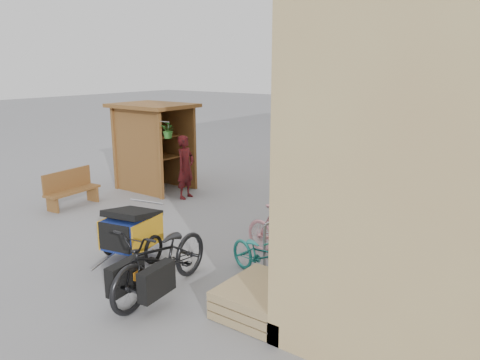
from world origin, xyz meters
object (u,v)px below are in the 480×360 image
Objects in this scene: bike_2 at (318,218)px; bike_7 at (374,187)px; bike_4 at (351,203)px; bike_6 at (362,194)px; bike_1 at (281,233)px; person_kiosk at (186,167)px; bike_3 at (326,208)px; shopping_carts at (424,170)px; bench at (71,188)px; bike_0 at (261,256)px; cargo_bike at (161,259)px; pallet_stack at (261,299)px; bike_5 at (342,198)px; kiosk at (151,134)px; child_trailer at (131,230)px.

bike_7 is at bearing -8.39° from bike_2.
bike_6 is at bearing 8.89° from bike_4.
bike_1 reaches higher than bike_6.
bike_3 is (4.17, -0.25, -0.29)m from person_kiosk.
shopping_carts is 0.98× the size of bike_6.
bench is 6.78m from bike_4.
bike_7 is at bearing 18.28° from bike_0.
bike_7 reaches higher than bike_1.
bike_2 is at bearing -106.36° from person_kiosk.
cargo_bike is 1.39× the size of bike_6.
pallet_stack is at bearing -148.43° from bike_1.
bike_7 is at bearing 95.50° from pallet_stack.
cargo_bike is 5.10m from bike_5.
shopping_carts is at bearing 33.98° from kiosk.
shopping_carts is 6.36m from bike_1.
bike_6 is at bearing 19.94° from bike_0.
pallet_stack is 6.84m from bench.
bike_7 reaches higher than child_trailer.
cargo_bike is at bearing -164.15° from pallet_stack.
bike_1 reaches higher than bench.
child_trailer is at bearing -158.85° from person_kiosk.
bench is (-6.67, 1.48, 0.25)m from pallet_stack.
child_trailer is 1.11× the size of bike_0.
bike_4 is at bearing 47.75° from child_trailer.
bike_2 is (-0.67, -5.04, -0.16)m from shopping_carts.
person_kiosk is 4.27m from bike_2.
bike_5 is at bearing 169.88° from bike_7.
bike_4 is (5.75, 0.47, -1.07)m from kiosk.
pallet_stack is 3.56m from bike_3.
child_trailer reaches higher than pallet_stack.
bike_4 is 1.07m from bike_6.
kiosk reaches higher than bike_6.
bench is 0.90× the size of bike_6.
person_kiosk is at bearing -138.06° from shopping_carts.
bike_7 reaches higher than bike_5.
bike_3 is 1.14× the size of bike_5.
bench is at bearing -135.23° from shopping_carts.
bike_1 is at bearing 162.69° from bike_3.
person_kiosk reaches higher than bike_4.
bike_5 is (4.00, 0.90, -0.36)m from person_kiosk.
bike_6 is at bearing 15.32° from kiosk.
bike_5 is (-0.20, 1.56, 0.02)m from bike_2.
bike_7 is (-0.04, 1.50, 0.03)m from bike_4.
kiosk is 2.08× the size of pallet_stack.
pallet_stack is at bearing 176.24° from bike_3.
bike_4 is (-0.52, 4.34, 0.27)m from pallet_stack.
bench is 3.92m from child_trailer.
bike_3 is (2.26, 3.26, -0.01)m from child_trailer.
bench is 5.49m from cargo_bike.
kiosk is 1.58× the size of bike_5.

